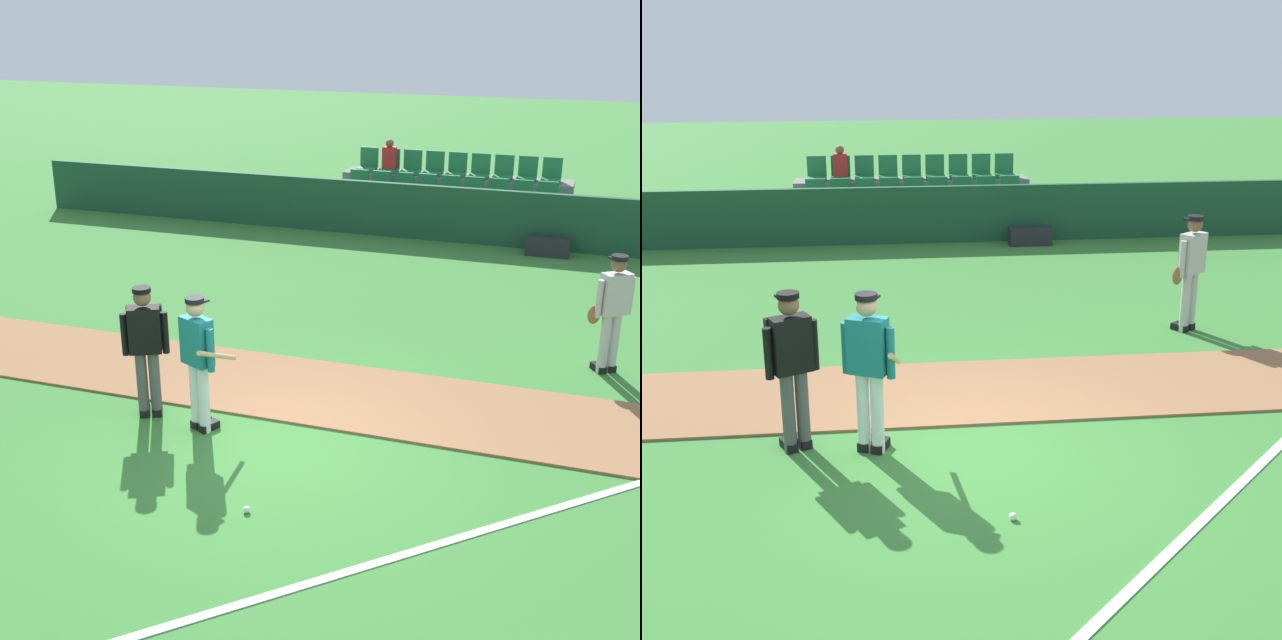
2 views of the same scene
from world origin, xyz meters
TOP-DOWN VIEW (x-y plane):
  - ground_plane at (0.00, 0.00)m, footprint 80.00×80.00m
  - infield_dirt_path at (0.00, 1.67)m, footprint 28.00×1.98m
  - foul_line_chalk at (3.00, -0.50)m, footprint 8.70×8.41m
  - dugout_fence at (0.00, 9.96)m, footprint 20.00×0.16m
  - stadium_bleachers at (-0.01, 11.41)m, footprint 5.55×2.10m
  - batter_teal_jersey at (-1.06, 0.19)m, footprint 0.62×0.80m
  - umpire_home_plate at (-1.87, 0.33)m, footprint 0.54×0.44m
  - runner_grey_jersey at (3.69, 3.65)m, footprint 0.61×0.46m
  - baseball at (0.20, -1.33)m, footprint 0.07×0.07m
  - equipment_bag at (2.40, 9.51)m, footprint 0.90×0.36m

SIDE VIEW (x-z plane):
  - ground_plane at x=0.00m, z-range 0.00..0.00m
  - foul_line_chalk at x=3.00m, z-range 0.00..0.01m
  - infield_dirt_path at x=0.00m, z-range 0.00..0.03m
  - baseball at x=0.20m, z-range 0.00..0.07m
  - equipment_bag at x=2.40m, z-range 0.00..0.36m
  - stadium_bleachers at x=-0.01m, z-range -0.46..1.44m
  - dugout_fence at x=0.00m, z-range 0.00..1.22m
  - runner_grey_jersey at x=3.69m, z-range 0.08..1.84m
  - batter_teal_jersey at x=-1.06m, z-range 0.09..1.85m
  - umpire_home_plate at x=-1.87m, z-range 0.12..1.88m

